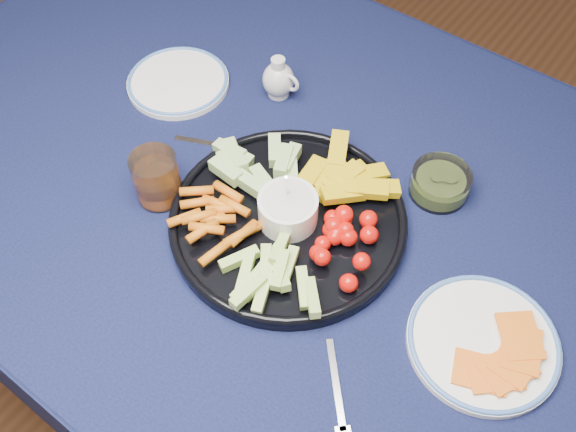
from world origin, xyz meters
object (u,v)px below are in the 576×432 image
Objects in this scene: creamer_pitcher at (279,79)px; juice_tumbler at (157,180)px; crudite_platter at (287,216)px; pickle_bowl at (440,184)px; side_plate_extra at (178,82)px; cheese_plate at (484,341)px; dining_table at (291,211)px.

creamer_pitcher is 0.92× the size of juice_tumbler.
crudite_platter reaches higher than pickle_bowl.
pickle_bowl is at bearing 7.19° from side_plate_extra.
cheese_plate is (0.36, -0.00, -0.01)m from crudite_platter.
pickle_bowl reaches higher than dining_table.
pickle_bowl is 0.51× the size of side_plate_extra.
pickle_bowl is 1.09× the size of juice_tumbler.
side_plate_extra is (-0.17, 0.23, -0.03)m from juice_tumbler.
pickle_bowl reaches higher than cheese_plate.
crudite_platter is 0.23m from juice_tumbler.
dining_table is 19.34× the size of creamer_pitcher.
pickle_bowl is 0.55m from side_plate_extra.
juice_tumbler is (-0.21, -0.08, 0.02)m from crudite_platter.
cheese_plate is 0.75m from side_plate_extra.
cheese_plate is at bearing -11.13° from dining_table.
dining_table is 0.28m from pickle_bowl.
cheese_plate is at bearing -0.45° from crudite_platter.
side_plate_extra is at bearing 168.80° from cheese_plate.
crudite_platter reaches higher than creamer_pitcher.
juice_tumbler reaches higher than creamer_pitcher.
dining_table is 17.77× the size of juice_tumbler.
dining_table is 7.42× the size of cheese_plate.
pickle_bowl is 0.46× the size of cheese_plate.
cheese_plate is at bearing -11.20° from side_plate_extra.
juice_tumbler reaches higher than cheese_plate.
juice_tumbler reaches higher than side_plate_extra.
crudite_platter reaches higher than side_plate_extra.
cheese_plate is at bearing -48.12° from pickle_bowl.
pickle_bowl is (0.17, 0.21, -0.00)m from crudite_platter.
creamer_pitcher is 0.20m from side_plate_extra.
cheese_plate is at bearing 7.84° from juice_tumbler.
dining_table is at bearing -47.42° from creamer_pitcher.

